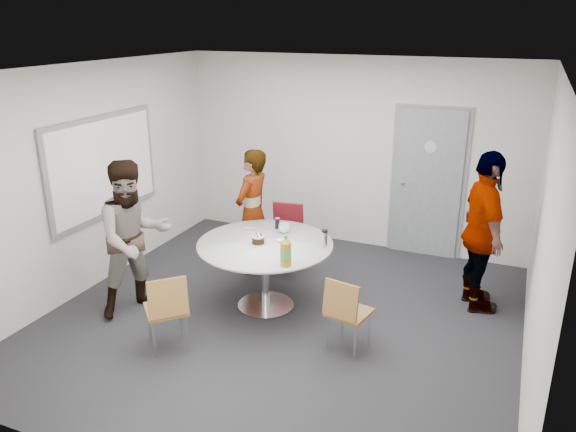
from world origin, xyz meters
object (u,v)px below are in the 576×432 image
at_px(chair_near_left, 167,306).
at_px(person_left, 134,238).
at_px(whiteboard, 104,167).
at_px(chair_near_right, 346,309).
at_px(table, 267,252).
at_px(person_right, 483,233).
at_px(person_main, 252,212).
at_px(chair_far, 286,230).
at_px(door, 428,184).

xyz_separation_m(chair_near_left, person_left, (-0.79, 0.58, 0.38)).
xyz_separation_m(whiteboard, chair_near_right, (3.30, -0.56, -0.96)).
distance_m(table, chair_near_right, 1.24).
relative_size(person_left, person_right, 0.96).
distance_m(person_left, person_right, 3.86).
relative_size(chair_near_right, person_left, 0.45).
bearing_deg(person_left, table, -32.87).
relative_size(whiteboard, person_left, 1.08).
xyz_separation_m(whiteboard, person_main, (1.60, 0.82, -0.63)).
bearing_deg(table, person_right, 23.35).
bearing_deg(chair_near_right, chair_far, 140.81).
distance_m(whiteboard, chair_far, 2.42).
relative_size(door, chair_near_right, 2.64).
bearing_deg(door, person_right, -57.94).
bearing_deg(person_right, chair_near_right, 122.37).
bearing_deg(person_right, table, 92.42).
height_order(table, chair_near_left, table).
relative_size(chair_near_left, chair_far, 0.94).
relative_size(chair_near_left, chair_near_right, 1.04).
bearing_deg(whiteboard, chair_near_left, -36.12).
xyz_separation_m(table, person_main, (-0.60, 0.85, 0.13)).
bearing_deg(whiteboard, person_right, 11.84).
relative_size(door, person_right, 1.15).
bearing_deg(chair_near_right, person_main, 152.27).
relative_size(whiteboard, chair_near_left, 2.27).
height_order(door, chair_near_left, door).
relative_size(chair_near_right, chair_far, 0.90).
distance_m(chair_near_left, person_left, 1.05).
distance_m(door, chair_near_right, 2.91).
height_order(door, person_right, door).
xyz_separation_m(table, chair_near_right, (1.10, -0.53, -0.20)).
height_order(table, person_main, person_main).
bearing_deg(chair_near_left, whiteboard, 99.38).
height_order(chair_near_right, person_main, person_main).
xyz_separation_m(chair_far, person_left, (-1.09, -1.71, 0.34)).
distance_m(door, whiteboard, 4.25).
bearing_deg(door, chair_far, -142.12).
relative_size(whiteboard, person_right, 1.03).
bearing_deg(person_main, whiteboard, -56.49).
relative_size(chair_near_right, person_right, 0.43).
relative_size(chair_far, person_left, 0.50).
bearing_deg(person_main, person_right, 98.44).
height_order(chair_near_right, person_left, person_left).
relative_size(chair_near_right, person_main, 0.49).
distance_m(chair_far, person_left, 2.05).
relative_size(table, chair_near_left, 1.82).
distance_m(door, chair_far, 2.06).
bearing_deg(person_left, person_main, 5.89).
relative_size(chair_near_left, person_main, 0.51).
bearing_deg(chair_near_left, door, 17.40).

